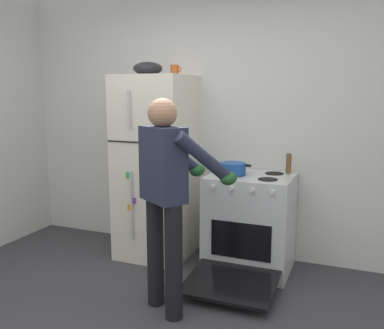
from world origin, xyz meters
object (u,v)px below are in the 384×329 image
stove_range (250,224)px  mixing_bowl (148,69)px  red_pot (233,168)px  coffee_mug (175,70)px  person_cook (168,187)px  pepper_mill (289,163)px  refrigerator (157,167)px

stove_range → mixing_bowl: 1.77m
red_pot → mixing_bowl: size_ratio=1.19×
coffee_mug → person_cook: bearing=-68.3°
person_cook → pepper_mill: 1.36m
stove_range → person_cook: bearing=-111.3°
red_pot → coffee_mug: (-0.62, 0.10, 0.90)m
refrigerator → stove_range: (0.96, -0.02, -0.46)m
refrigerator → person_cook: refrigerator is taller
refrigerator → pepper_mill: (1.26, 0.20, 0.09)m
mixing_bowl → coffee_mug: bearing=10.8°
refrigerator → mixing_bowl: bearing=179.8°
person_cook → pepper_mill: (0.67, 1.18, 0.03)m
coffee_mug → red_pot: bearing=-9.1°
stove_range → red_pot: 0.54m
red_pot → coffee_mug: coffee_mug is taller
red_pot → pepper_mill: bearing=28.5°
person_cook → red_pot: size_ratio=4.75×
refrigerator → red_pot: bearing=-3.5°
person_cook → coffee_mug: coffee_mug is taller
red_pot → mixing_bowl: 1.27m
refrigerator → coffee_mug: bearing=15.4°
mixing_bowl → red_pot: bearing=-3.2°
coffee_mug → mixing_bowl: bearing=-169.2°
stove_range → refrigerator: bearing=179.0°
person_cook → mixing_bowl: size_ratio=5.63×
coffee_mug → pepper_mill: bearing=7.9°
stove_range → red_pot: size_ratio=3.59×
refrigerator → person_cook: size_ratio=1.13×
pepper_mill → mixing_bowl: bearing=-171.5°
person_cook → mixing_bowl: mixing_bowl is taller
mixing_bowl → person_cook: bearing=-55.5°
person_cook → mixing_bowl: (-0.67, 0.98, 0.90)m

